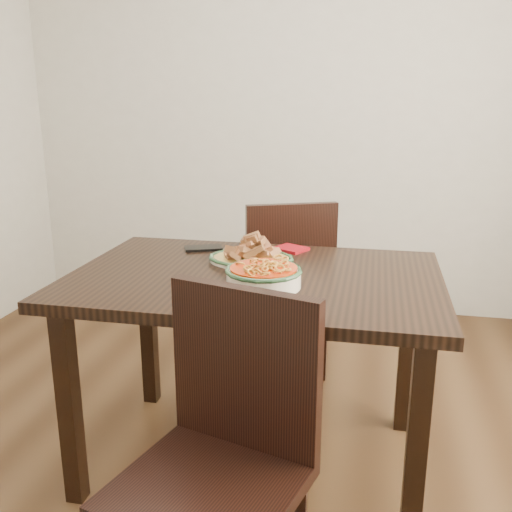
% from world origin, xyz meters
% --- Properties ---
extents(floor, '(3.50, 3.50, 0.00)m').
position_xyz_m(floor, '(0.00, 0.00, 0.00)').
color(floor, '#372211').
rests_on(floor, ground).
extents(wall_back, '(3.50, 0.10, 2.60)m').
position_xyz_m(wall_back, '(0.00, 1.75, 1.30)').
color(wall_back, beige).
rests_on(wall_back, ground).
extents(dining_table, '(1.29, 0.86, 0.75)m').
position_xyz_m(dining_table, '(0.12, 0.01, 0.66)').
color(dining_table, black).
rests_on(dining_table, ground).
extents(chair_far, '(0.55, 0.55, 0.89)m').
position_xyz_m(chair_far, '(0.12, 0.72, 0.50)').
color(chair_far, black).
rests_on(chair_far, ground).
extents(chair_near, '(0.52, 0.52, 0.89)m').
position_xyz_m(chair_near, '(0.18, -0.65, 0.50)').
color(chair_near, black).
rests_on(chair_near, ground).
extents(fish_plate, '(0.31, 0.25, 0.11)m').
position_xyz_m(fish_plate, '(0.08, 0.15, 0.79)').
color(fish_plate, white).
rests_on(fish_plate, dining_table).
extents(noodle_bowl, '(0.25, 0.25, 0.08)m').
position_xyz_m(noodle_bowl, '(0.18, -0.12, 0.79)').
color(noodle_bowl, beige).
rests_on(noodle_bowl, dining_table).
extents(smartphone, '(0.17, 0.13, 0.01)m').
position_xyz_m(smartphone, '(-0.15, 0.29, 0.76)').
color(smartphone, black).
rests_on(smartphone, dining_table).
extents(napkin, '(0.15, 0.14, 0.01)m').
position_xyz_m(napkin, '(0.20, 0.35, 0.76)').
color(napkin, maroon).
rests_on(napkin, dining_table).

